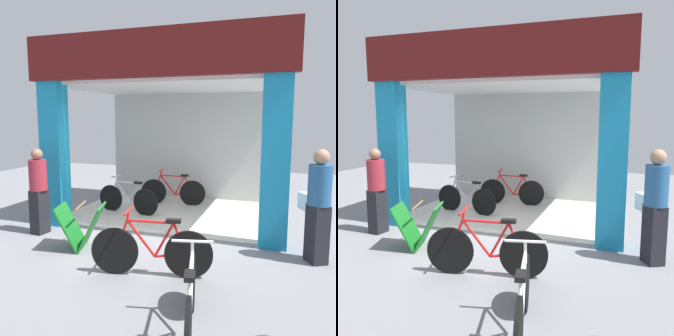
% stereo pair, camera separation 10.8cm
% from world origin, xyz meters
% --- Properties ---
extents(ground_plane, '(17.44, 17.44, 0.00)m').
position_xyz_m(ground_plane, '(0.00, 0.00, 0.00)').
color(ground_plane, gray).
rests_on(ground_plane, ground).
extents(shop_facade, '(4.92, 3.54, 3.68)m').
position_xyz_m(shop_facade, '(0.00, 1.54, 1.94)').
color(shop_facade, beige).
rests_on(shop_facade, ground).
extents(bicycle_inside_0, '(1.55, 0.43, 0.86)m').
position_xyz_m(bicycle_inside_0, '(-1.09, 1.19, 0.34)').
color(bicycle_inside_0, black).
rests_on(bicycle_inside_0, ground).
extents(bicycle_inside_1, '(1.61, 0.44, 0.89)m').
position_xyz_m(bicycle_inside_1, '(-0.35, 2.28, 0.36)').
color(bicycle_inside_1, black).
rests_on(bicycle_inside_1, ground).
extents(bicycle_parked_0, '(1.68, 0.47, 0.93)m').
position_xyz_m(bicycle_parked_0, '(0.58, -1.69, 0.37)').
color(bicycle_parked_0, black).
rests_on(bicycle_parked_0, ground).
extents(bicycle_parked_1, '(0.47, 1.59, 0.89)m').
position_xyz_m(bicycle_parked_1, '(1.44, -2.84, 0.36)').
color(bicycle_parked_1, black).
rests_on(bicycle_parked_1, ground).
extents(sandwich_board_sign, '(0.89, 0.79, 0.75)m').
position_xyz_m(sandwich_board_sign, '(-0.92, -1.05, 0.37)').
color(sandwich_board_sign, '#197226').
rests_on(sandwich_board_sign, ground).
extents(pedestrian_0, '(0.36, 0.36, 1.61)m').
position_xyz_m(pedestrian_0, '(-2.08, -0.61, 0.82)').
color(pedestrian_0, black).
rests_on(pedestrian_0, ground).
extents(pedestrian_1, '(0.51, 0.67, 1.72)m').
position_xyz_m(pedestrian_1, '(2.76, -0.45, 0.89)').
color(pedestrian_1, black).
rests_on(pedestrian_1, ground).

